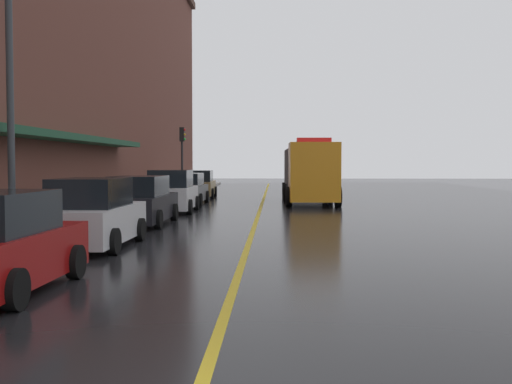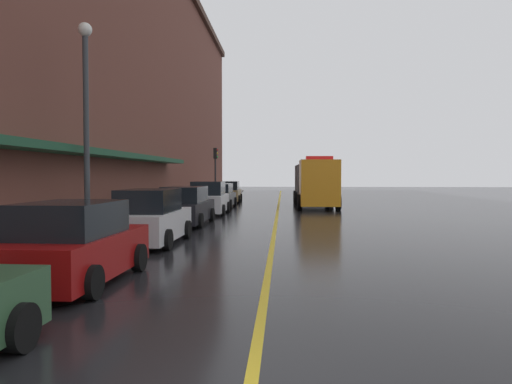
% 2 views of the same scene
% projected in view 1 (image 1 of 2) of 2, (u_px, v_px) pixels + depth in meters
% --- Properties ---
extents(ground_plane, '(112.00, 112.00, 0.00)m').
position_uv_depth(ground_plane, '(260.00, 208.00, 29.79)').
color(ground_plane, black).
extents(sidewalk_left, '(2.40, 70.00, 0.15)m').
position_uv_depth(sidewalk_left, '(132.00, 207.00, 29.98)').
color(sidewalk_left, '#ADA8A0').
rests_on(sidewalk_left, ground).
extents(lane_center_stripe, '(0.16, 70.00, 0.01)m').
position_uv_depth(lane_center_stripe, '(260.00, 208.00, 29.79)').
color(lane_center_stripe, gold).
rests_on(lane_center_stripe, ground).
extents(parked_car_2, '(2.06, 4.30, 1.79)m').
position_uv_depth(parked_car_2, '(93.00, 215.00, 16.06)').
color(parked_car_2, silver).
rests_on(parked_car_2, ground).
extents(parked_car_3, '(2.10, 4.87, 1.72)m').
position_uv_depth(parked_car_3, '(141.00, 202.00, 22.01)').
color(parked_car_3, black).
rests_on(parked_car_3, ground).
extents(parked_car_4, '(2.14, 4.24, 1.87)m').
position_uv_depth(parked_car_4, '(172.00, 193.00, 27.55)').
color(parked_car_4, silver).
rests_on(parked_car_4, ground).
extents(parked_car_5, '(2.01, 4.79, 1.64)m').
position_uv_depth(parked_car_5, '(186.00, 190.00, 32.79)').
color(parked_car_5, '#595B60').
rests_on(parked_car_5, ground).
extents(parked_car_6, '(2.09, 4.79, 1.71)m').
position_uv_depth(parked_car_6, '(199.00, 185.00, 38.99)').
color(parked_car_6, '#A5844C').
rests_on(parked_car_6, ground).
extents(utility_truck, '(2.85, 9.36, 3.40)m').
position_uv_depth(utility_truck, '(309.00, 173.00, 34.01)').
color(utility_truck, orange).
rests_on(utility_truck, ground).
extents(parking_meter_0, '(0.14, 0.18, 1.33)m').
position_uv_depth(parking_meter_0, '(106.00, 194.00, 22.37)').
color(parking_meter_0, '#4C4C51').
rests_on(parking_meter_0, sidewalk_left).
extents(parking_meter_1, '(0.14, 0.18, 1.33)m').
position_uv_depth(parking_meter_1, '(128.00, 190.00, 25.58)').
color(parking_meter_1, '#4C4C51').
rests_on(parking_meter_1, sidewalk_left).
extents(parking_meter_2, '(0.14, 0.18, 1.33)m').
position_uv_depth(parking_meter_2, '(162.00, 184.00, 33.31)').
color(parking_meter_2, '#4C4C51').
rests_on(parking_meter_2, sidewalk_left).
extents(parking_meter_3, '(0.14, 0.18, 1.33)m').
position_uv_depth(parking_meter_3, '(161.00, 184.00, 32.90)').
color(parking_meter_3, '#4C4C51').
rests_on(parking_meter_3, sidewalk_left).
extents(street_lamp_left, '(0.44, 0.44, 6.94)m').
position_uv_depth(street_lamp_left, '(10.00, 75.00, 15.63)').
color(street_lamp_left, '#33383D').
rests_on(street_lamp_left, sidewalk_left).
extents(traffic_light_near, '(0.38, 0.36, 4.30)m').
position_uv_depth(traffic_light_near, '(182.00, 148.00, 40.05)').
color(traffic_light_near, '#232326').
rests_on(traffic_light_near, sidewalk_left).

